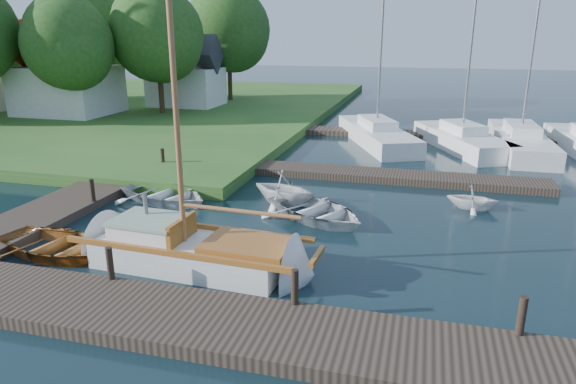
% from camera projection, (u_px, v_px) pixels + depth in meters
% --- Properties ---
extents(ground, '(160.00, 160.00, 0.00)m').
position_uv_depth(ground, '(288.00, 228.00, 16.15)').
color(ground, black).
rests_on(ground, ground).
extents(near_dock, '(18.00, 2.20, 0.30)m').
position_uv_depth(near_dock, '(212.00, 324.00, 10.57)').
color(near_dock, black).
rests_on(near_dock, ground).
extents(left_dock, '(2.20, 18.00, 0.30)m').
position_uv_depth(left_dock, '(103.00, 187.00, 19.94)').
color(left_dock, black).
rests_on(left_dock, ground).
extents(far_dock, '(14.00, 1.60, 0.30)m').
position_uv_depth(far_dock, '(374.00, 175.00, 21.60)').
color(far_dock, black).
rests_on(far_dock, ground).
extents(pontoon, '(30.00, 1.60, 0.30)m').
position_uv_depth(pontoon, '(537.00, 141.00, 28.37)').
color(pontoon, black).
rests_on(pontoon, ground).
extents(shore, '(50.00, 40.00, 0.50)m').
position_uv_depth(shore, '(36.00, 102.00, 43.31)').
color(shore, '#295B1F').
rests_on(shore, ground).
extents(mooring_post_1, '(0.16, 0.16, 0.80)m').
position_uv_depth(mooring_post_1, '(110.00, 263.00, 12.08)').
color(mooring_post_1, black).
rests_on(mooring_post_1, near_dock).
extents(mooring_post_2, '(0.16, 0.16, 0.80)m').
position_uv_depth(mooring_post_2, '(295.00, 287.00, 10.96)').
color(mooring_post_2, black).
rests_on(mooring_post_2, near_dock).
extents(mooring_post_3, '(0.16, 0.16, 0.80)m').
position_uv_depth(mooring_post_3, '(522.00, 316.00, 9.84)').
color(mooring_post_3, black).
rests_on(mooring_post_3, near_dock).
extents(mooring_post_4, '(0.16, 0.16, 0.80)m').
position_uv_depth(mooring_post_4, '(92.00, 190.00, 17.68)').
color(mooring_post_4, black).
rests_on(mooring_post_4, left_dock).
extents(mooring_post_5, '(0.16, 0.16, 0.80)m').
position_uv_depth(mooring_post_5, '(163.00, 157.00, 22.29)').
color(mooring_post_5, black).
rests_on(mooring_post_5, left_dock).
extents(sailboat, '(7.25, 2.34, 9.83)m').
position_uv_depth(sailboat, '(198.00, 254.00, 13.43)').
color(sailboat, white).
rests_on(sailboat, ground).
extents(dinghy, '(4.14, 3.29, 0.77)m').
position_uv_depth(dinghy, '(57.00, 242.00, 14.13)').
color(dinghy, brown).
rests_on(dinghy, ground).
extents(tender_a, '(4.31, 3.65, 0.76)m').
position_uv_depth(tender_a, '(165.00, 192.00, 18.57)').
color(tender_a, white).
rests_on(tender_a, ground).
extents(tender_b, '(3.03, 2.81, 1.32)m').
position_uv_depth(tender_b, '(284.00, 186.00, 18.28)').
color(tender_b, white).
rests_on(tender_b, ground).
extents(tender_c, '(4.62, 4.30, 0.78)m').
position_uv_depth(tender_c, '(316.00, 208.00, 16.82)').
color(tender_c, white).
rests_on(tender_c, ground).
extents(tender_d, '(1.98, 1.78, 0.94)m').
position_uv_depth(tender_d, '(474.00, 196.00, 17.82)').
color(tender_d, white).
rests_on(tender_d, ground).
extents(marina_boat_1, '(5.44, 8.90, 11.51)m').
position_uv_depth(marina_boat_1, '(377.00, 133.00, 28.41)').
color(marina_boat_1, white).
rests_on(marina_boat_1, ground).
extents(marina_boat_2, '(5.10, 7.84, 10.86)m').
position_uv_depth(marina_boat_2, '(462.00, 138.00, 26.95)').
color(marina_boat_2, white).
rests_on(marina_boat_2, ground).
extents(marina_boat_3, '(2.35, 9.16, 11.26)m').
position_uv_depth(marina_boat_3, '(520.00, 139.00, 26.72)').
color(marina_boat_3, white).
rests_on(marina_boat_3, ground).
extents(house_a, '(6.30, 5.00, 6.29)m').
position_uv_depth(house_a, '(66.00, 77.00, 34.99)').
color(house_a, silver).
rests_on(house_a, shore).
extents(house_c, '(5.25, 4.00, 5.28)m').
position_uv_depth(house_c, '(186.00, 78.00, 39.14)').
color(house_c, silver).
rests_on(house_c, shore).
extents(tree_2, '(5.83, 5.75, 7.82)m').
position_uv_depth(tree_2, '(69.00, 43.00, 32.01)').
color(tree_2, '#332114').
rests_on(tree_2, shore).
extents(tree_3, '(6.41, 6.38, 8.74)m').
position_uv_depth(tree_3, '(157.00, 34.00, 34.54)').
color(tree_3, '#332114').
rests_on(tree_3, shore).
extents(tree_4, '(7.01, 7.01, 9.66)m').
position_uv_depth(tree_4, '(90.00, 26.00, 40.05)').
color(tree_4, '#332114').
rests_on(tree_4, shore).
extents(tree_7, '(6.83, 6.83, 9.38)m').
position_uv_depth(tree_7, '(228.00, 28.00, 41.30)').
color(tree_7, '#332114').
rests_on(tree_7, shore).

